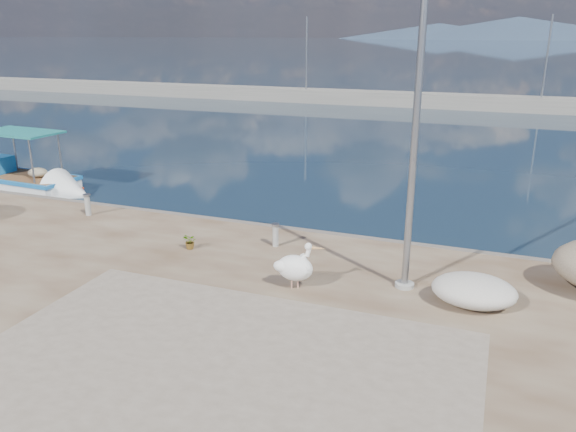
# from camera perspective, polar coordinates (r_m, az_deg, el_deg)

# --- Properties ---
(ground) EXTENTS (1400.00, 1400.00, 0.00)m
(ground) POSITION_cam_1_polar(r_m,az_deg,el_deg) (12.85, -6.15, -10.49)
(ground) COLOR #162635
(ground) RESTS_ON ground
(quay_patch) EXTENTS (9.00, 7.00, 0.01)m
(quay_patch) POSITION_cam_1_polar(r_m,az_deg,el_deg) (9.94, -8.99, -16.64)
(quay_patch) COLOR gray
(quay_patch) RESTS_ON quay
(breakwater) EXTENTS (120.00, 2.20, 7.50)m
(breakwater) POSITION_cam_1_polar(r_m,az_deg,el_deg) (50.57, 15.06, 11.25)
(breakwater) COLOR gray
(breakwater) RESTS_ON ground
(mountains) EXTENTS (370.00, 280.00, 22.00)m
(mountains) POSITION_cam_1_polar(r_m,az_deg,el_deg) (660.00, 21.81, 17.20)
(mountains) COLOR #28384C
(mountains) RESTS_ON ground
(boat_left) EXTENTS (5.90, 2.22, 2.79)m
(boat_left) POSITION_cam_1_polar(r_m,az_deg,el_deg) (25.47, -25.07, 2.97)
(boat_left) COLOR white
(boat_left) RESTS_ON ground
(pelican) EXTENTS (1.17, 0.79, 1.11)m
(pelican) POSITION_cam_1_polar(r_m,az_deg,el_deg) (12.89, 0.79, -5.21)
(pelican) COLOR tan
(pelican) RESTS_ON quay
(lamp_post) EXTENTS (0.44, 0.96, 7.00)m
(lamp_post) POSITION_cam_1_polar(r_m,az_deg,el_deg) (12.45, 12.72, 6.88)
(lamp_post) COLOR gray
(lamp_post) RESTS_ON quay
(bollard_near) EXTENTS (0.22, 0.22, 0.66)m
(bollard_near) POSITION_cam_1_polar(r_m,az_deg,el_deg) (15.44, -1.28, -1.85)
(bollard_near) COLOR gray
(bollard_near) RESTS_ON quay
(bollard_far) EXTENTS (0.23, 0.23, 0.71)m
(bollard_far) POSITION_cam_1_polar(r_m,az_deg,el_deg) (19.19, -19.70, 1.17)
(bollard_far) COLOR gray
(bollard_far) RESTS_ON quay
(potted_plant) EXTENTS (0.49, 0.46, 0.44)m
(potted_plant) POSITION_cam_1_polar(r_m,az_deg,el_deg) (15.53, -9.89, -2.56)
(potted_plant) COLOR #33722D
(potted_plant) RESTS_ON quay
(net_pile_d) EXTENTS (1.80, 1.35, 0.68)m
(net_pile_d) POSITION_cam_1_polar(r_m,az_deg,el_deg) (12.85, 18.37, -7.21)
(net_pile_d) COLOR beige
(net_pile_d) RESTS_ON quay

